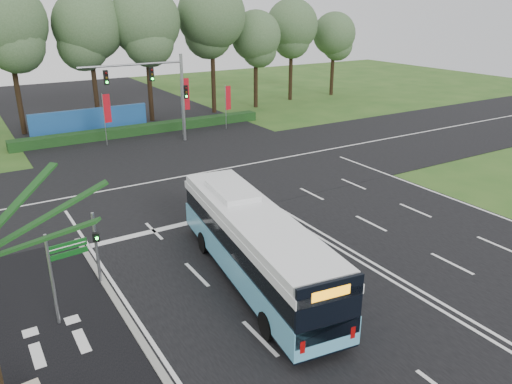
% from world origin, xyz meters
% --- Properties ---
extents(ground, '(120.00, 120.00, 0.00)m').
position_xyz_m(ground, '(0.00, 0.00, 0.00)').
color(ground, '#2A531B').
rests_on(ground, ground).
extents(road_main, '(20.00, 120.00, 0.04)m').
position_xyz_m(road_main, '(0.00, 0.00, 0.02)').
color(road_main, black).
rests_on(road_main, ground).
extents(road_cross, '(120.00, 14.00, 0.05)m').
position_xyz_m(road_cross, '(0.00, 12.00, 0.03)').
color(road_cross, black).
rests_on(road_cross, ground).
extents(bike_path, '(5.00, 18.00, 0.06)m').
position_xyz_m(bike_path, '(-12.50, -3.00, 0.03)').
color(bike_path, black).
rests_on(bike_path, ground).
extents(kerb_strip, '(0.25, 18.00, 0.12)m').
position_xyz_m(kerb_strip, '(-10.10, -3.00, 0.06)').
color(kerb_strip, gray).
rests_on(kerb_strip, ground).
extents(city_bus, '(3.90, 11.60, 3.27)m').
position_xyz_m(city_bus, '(-4.76, -1.63, 1.65)').
color(city_bus, '#5BB0D4').
rests_on(city_bus, ground).
extents(pedestrian_signal, '(0.29, 0.40, 3.12)m').
position_xyz_m(pedestrian_signal, '(-10.20, 1.45, 1.70)').
color(pedestrian_signal, gray).
rests_on(pedestrian_signal, ground).
extents(street_sign, '(1.37, 0.20, 3.53)m').
position_xyz_m(street_sign, '(-11.91, -0.50, 2.26)').
color(street_sign, gray).
rests_on(street_sign, ground).
extents(banner_flag_left, '(0.62, 0.10, 4.18)m').
position_xyz_m(banner_flag_left, '(-3.75, 22.31, 2.74)').
color(banner_flag_left, gray).
rests_on(banner_flag_left, ground).
extents(banner_flag_mid, '(0.72, 0.22, 4.95)m').
position_xyz_m(banner_flag_mid, '(2.87, 22.21, 3.21)').
color(banner_flag_mid, gray).
rests_on(banner_flag_mid, ground).
extents(banner_flag_right, '(0.58, 0.12, 3.94)m').
position_xyz_m(banner_flag_right, '(7.05, 22.27, 2.60)').
color(banner_flag_right, gray).
rests_on(banner_flag_right, ground).
extents(traffic_light_gantry, '(8.41, 0.28, 7.00)m').
position_xyz_m(traffic_light_gantry, '(0.21, 20.50, 4.66)').
color(traffic_light_gantry, gray).
rests_on(traffic_light_gantry, ground).
extents(hedge, '(22.00, 1.20, 0.80)m').
position_xyz_m(hedge, '(0.00, 24.50, 0.40)').
color(hedge, '#133312').
rests_on(hedge, ground).
extents(blue_hoarding, '(10.00, 0.30, 2.20)m').
position_xyz_m(blue_hoarding, '(-4.00, 27.00, 1.10)').
color(blue_hoarding, '#1A4B8D').
rests_on(blue_hoarding, ground).
extents(eucalyptus_row, '(52.30, 8.46, 12.92)m').
position_xyz_m(eucalyptus_row, '(2.14, 29.90, 8.64)').
color(eucalyptus_row, black).
rests_on(eucalyptus_row, ground).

